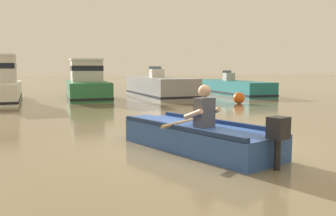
{
  "coord_description": "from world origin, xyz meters",
  "views": [
    {
      "loc": [
        -2.91,
        -6.23,
        1.48
      ],
      "look_at": [
        -0.13,
        1.56,
        0.55
      ],
      "focal_mm": 38.09,
      "sensor_mm": 36.0,
      "label": 1
    }
  ],
  "objects_px": {
    "mooring_buoy": "(239,98)",
    "moored_boat_grey": "(160,88)",
    "rowboat_with_person": "(195,136)",
    "moored_boat_teal": "(233,88)",
    "moored_boat_white": "(2,84)",
    "moored_boat_green": "(87,84)"
  },
  "relations": [
    {
      "from": "mooring_buoy",
      "to": "moored_boat_grey",
      "type": "bearing_deg",
      "value": 114.07
    },
    {
      "from": "rowboat_with_person",
      "to": "moored_boat_teal",
      "type": "relative_size",
      "value": 0.55
    },
    {
      "from": "moored_boat_white",
      "to": "mooring_buoy",
      "type": "distance_m",
      "value": 10.52
    },
    {
      "from": "moored_boat_green",
      "to": "moored_boat_grey",
      "type": "bearing_deg",
      "value": -2.42
    },
    {
      "from": "rowboat_with_person",
      "to": "moored_boat_grey",
      "type": "relative_size",
      "value": 0.62
    },
    {
      "from": "rowboat_with_person",
      "to": "moored_boat_green",
      "type": "distance_m",
      "value": 11.82
    },
    {
      "from": "moored_boat_white",
      "to": "mooring_buoy",
      "type": "bearing_deg",
      "value": -25.82
    },
    {
      "from": "rowboat_with_person",
      "to": "mooring_buoy",
      "type": "distance_m",
      "value": 8.81
    },
    {
      "from": "rowboat_with_person",
      "to": "moored_boat_grey",
      "type": "height_order",
      "value": "moored_boat_grey"
    },
    {
      "from": "moored_boat_green",
      "to": "moored_boat_teal",
      "type": "bearing_deg",
      "value": 1.59
    },
    {
      "from": "moored_boat_white",
      "to": "moored_boat_teal",
      "type": "distance_m",
      "value": 11.97
    },
    {
      "from": "mooring_buoy",
      "to": "moored_boat_green",
      "type": "bearing_deg",
      "value": 140.63
    },
    {
      "from": "moored_boat_green",
      "to": "mooring_buoy",
      "type": "bearing_deg",
      "value": -39.37
    },
    {
      "from": "moored_boat_white",
      "to": "moored_boat_grey",
      "type": "bearing_deg",
      "value": -0.51
    },
    {
      "from": "moored_boat_green",
      "to": "moored_boat_grey",
      "type": "height_order",
      "value": "moored_boat_green"
    },
    {
      "from": "moored_boat_green",
      "to": "moored_boat_teal",
      "type": "relative_size",
      "value": 0.7
    },
    {
      "from": "rowboat_with_person",
      "to": "moored_boat_green",
      "type": "height_order",
      "value": "moored_boat_green"
    },
    {
      "from": "moored_boat_teal",
      "to": "mooring_buoy",
      "type": "height_order",
      "value": "moored_boat_teal"
    },
    {
      "from": "moored_boat_grey",
      "to": "rowboat_with_person",
      "type": "bearing_deg",
      "value": -105.15
    },
    {
      "from": "moored_boat_green",
      "to": "moored_boat_grey",
      "type": "relative_size",
      "value": 0.78
    },
    {
      "from": "rowboat_with_person",
      "to": "moored_boat_grey",
      "type": "xyz_separation_m",
      "value": [
        3.15,
        11.65,
        0.23
      ]
    },
    {
      "from": "moored_boat_grey",
      "to": "mooring_buoy",
      "type": "bearing_deg",
      "value": -65.93
    }
  ]
}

